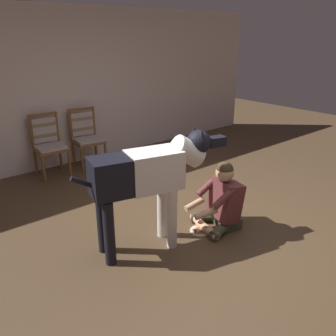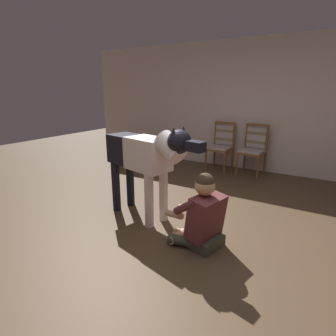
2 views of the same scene
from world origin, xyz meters
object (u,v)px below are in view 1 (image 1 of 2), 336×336
(dining_chair_right_of_pair, at_px, (86,135))
(person_sitting_on_floor, at_px, (221,201))
(large_dog, at_px, (149,175))
(dining_chair_left_of_pair, at_px, (48,142))
(hot_dog_on_plate, at_px, (201,229))

(dining_chair_right_of_pair, distance_m, person_sitting_on_floor, 2.94)
(large_dog, bearing_deg, dining_chair_left_of_pair, 89.80)
(person_sitting_on_floor, height_order, hot_dog_on_plate, person_sitting_on_floor)
(hot_dog_on_plate, bearing_deg, dining_chair_right_of_pair, 89.09)
(dining_chair_left_of_pair, bearing_deg, hot_dog_on_plate, -77.89)
(dining_chair_left_of_pair, relative_size, large_dog, 0.60)
(dining_chair_right_of_pair, height_order, person_sitting_on_floor, dining_chair_right_of_pair)
(dining_chair_right_of_pair, bearing_deg, hot_dog_on_plate, -90.91)
(large_dog, height_order, hot_dog_on_plate, large_dog)
(large_dog, bearing_deg, person_sitting_on_floor, -13.39)
(dining_chair_left_of_pair, xyz_separation_m, hot_dog_on_plate, (0.61, -2.86, -0.52))
(dining_chair_right_of_pair, relative_size, large_dog, 0.60)
(large_dog, distance_m, hot_dog_on_plate, 1.03)
(large_dog, xyz_separation_m, hot_dog_on_plate, (0.62, -0.15, -0.80))
(dining_chair_left_of_pair, relative_size, dining_chair_right_of_pair, 1.00)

